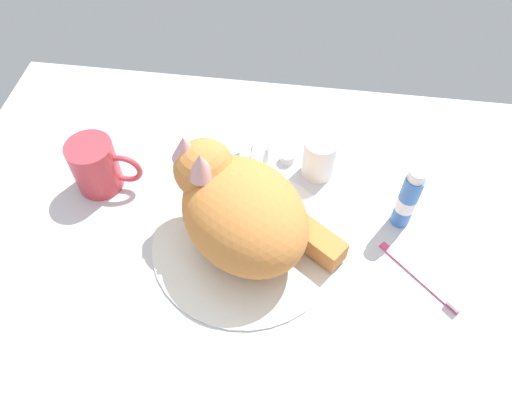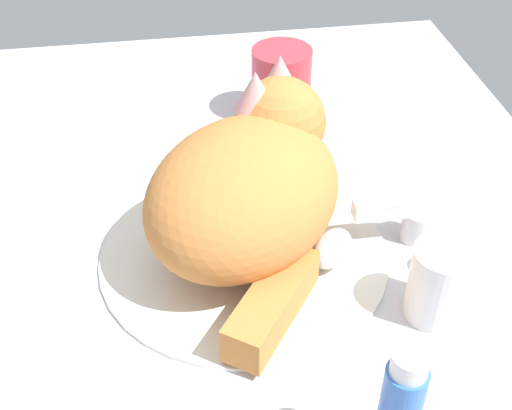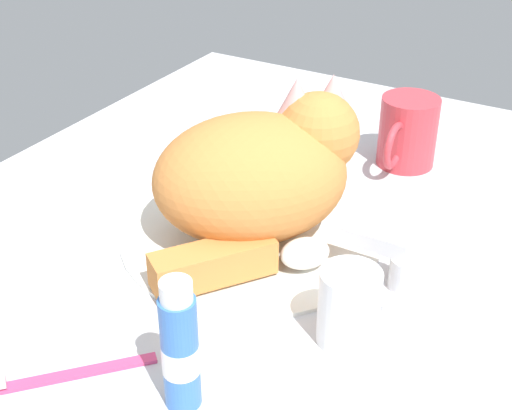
{
  "view_description": "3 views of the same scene",
  "coord_description": "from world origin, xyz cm",
  "px_view_note": "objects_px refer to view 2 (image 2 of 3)",
  "views": [
    {
      "loc": [
        7.74,
        -43.77,
        71.19
      ],
      "look_at": [
        1.3,
        3.84,
        5.96
      ],
      "focal_mm": 34.96,
      "sensor_mm": 36.0,
      "label": 1
    },
    {
      "loc": [
        54.68,
        -7.33,
        51.64
      ],
      "look_at": [
        1.02,
        1.16,
        7.74
      ],
      "focal_mm": 48.73,
      "sensor_mm": 36.0,
      "label": 2
    },
    {
      "loc": [
        62.6,
        36.88,
        47.77
      ],
      "look_at": [
        -0.52,
        0.44,
        4.47
      ],
      "focal_mm": 50.61,
      "sensor_mm": 36.0,
      "label": 3
    }
  ],
  "objects_px": {
    "coffee_mug": "(282,85)",
    "faucet": "(409,222)",
    "cat": "(251,186)",
    "rinse_cup": "(439,283)"
  },
  "relations": [
    {
      "from": "cat",
      "to": "rinse_cup",
      "type": "relative_size",
      "value": 3.86
    },
    {
      "from": "cat",
      "to": "coffee_mug",
      "type": "height_order",
      "value": "cat"
    },
    {
      "from": "cat",
      "to": "coffee_mug",
      "type": "bearing_deg",
      "value": 162.75
    },
    {
      "from": "cat",
      "to": "rinse_cup",
      "type": "height_order",
      "value": "cat"
    },
    {
      "from": "cat",
      "to": "coffee_mug",
      "type": "xyz_separation_m",
      "value": [
        -0.27,
        0.08,
        -0.04
      ]
    },
    {
      "from": "coffee_mug",
      "to": "faucet",
      "type": "bearing_deg",
      "value": 18.16
    },
    {
      "from": "faucet",
      "to": "rinse_cup",
      "type": "relative_size",
      "value": 1.63
    },
    {
      "from": "faucet",
      "to": "rinse_cup",
      "type": "height_order",
      "value": "rinse_cup"
    },
    {
      "from": "faucet",
      "to": "rinse_cup",
      "type": "distance_m",
      "value": 0.11
    },
    {
      "from": "faucet",
      "to": "cat",
      "type": "height_order",
      "value": "cat"
    }
  ]
}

